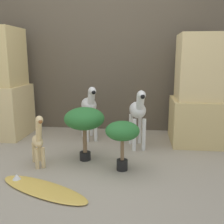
{
  "coord_description": "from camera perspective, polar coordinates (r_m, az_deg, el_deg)",
  "views": [
    {
      "loc": [
        0.61,
        -2.21,
        1.11
      ],
      "look_at": [
        0.23,
        1.03,
        0.41
      ],
      "focal_mm": 42.0,
      "sensor_mm": 36.0,
      "label": 1
    }
  ],
  "objects": [
    {
      "name": "ground_plane",
      "position": [
        2.55,
        -8.11,
        -13.77
      ],
      "size": [
        14.0,
        14.0,
        0.0
      ],
      "primitive_type": "plane",
      "color": "#9E937F"
    },
    {
      "name": "wall_back",
      "position": [
        3.97,
        -2.28,
        12.01
      ],
      "size": [
        6.4,
        0.08,
        2.2
      ],
      "color": "brown",
      "rests_on": "ground_plane"
    },
    {
      "name": "rock_pillar_left",
      "position": [
        3.91,
        -22.75,
        4.94
      ],
      "size": [
        0.61,
        0.66,
        1.48
      ],
      "color": "#DBC184",
      "rests_on": "ground_plane"
    },
    {
      "name": "rock_pillar_right",
      "position": [
        3.49,
        17.99,
        3.63
      ],
      "size": [
        0.61,
        0.66,
        1.37
      ],
      "color": "#D1B775",
      "rests_on": "ground_plane"
    },
    {
      "name": "zebra_right",
      "position": [
        3.15,
        5.67,
        0.04
      ],
      "size": [
        0.26,
        0.5,
        0.73
      ],
      "color": "silver",
      "rests_on": "ground_plane"
    },
    {
      "name": "zebra_left",
      "position": [
        3.47,
        -4.95,
        1.2
      ],
      "size": [
        0.32,
        0.5,
        0.73
      ],
      "color": "silver",
      "rests_on": "ground_plane"
    },
    {
      "name": "giraffe_figurine",
      "position": [
        2.75,
        -15.78,
        -5.92
      ],
      "size": [
        0.28,
        0.39,
        0.56
      ],
      "color": "#E0C184",
      "rests_on": "ground_plane"
    },
    {
      "name": "potted_palm_front",
      "position": [
        2.53,
        2.28,
        -4.6
      ],
      "size": [
        0.33,
        0.33,
        0.49
      ],
      "color": "black",
      "rests_on": "ground_plane"
    },
    {
      "name": "potted_palm_back",
      "position": [
        2.77,
        -6.03,
        -1.71
      ],
      "size": [
        0.42,
        0.42,
        0.58
      ],
      "color": "black",
      "rests_on": "ground_plane"
    },
    {
      "name": "surfboard",
      "position": [
        2.38,
        -15.07,
        -15.74
      ],
      "size": [
        0.94,
        0.59,
        0.07
      ],
      "color": "gold",
      "rests_on": "ground_plane"
    }
  ]
}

